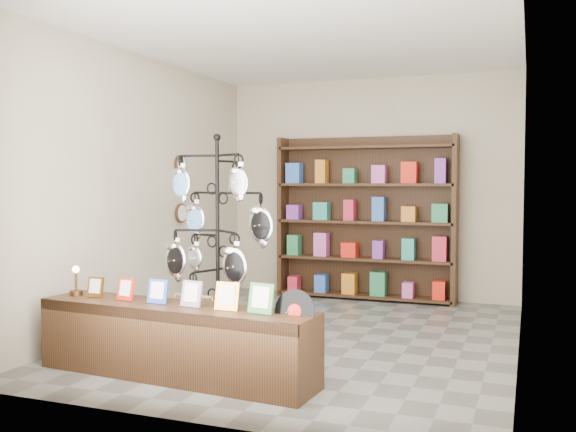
# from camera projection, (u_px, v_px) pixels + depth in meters

# --- Properties ---
(ground) EXTENTS (5.00, 5.00, 0.00)m
(ground) POSITION_uv_depth(u_px,v_px,m) (311.00, 337.00, 6.56)
(ground) COLOR slate
(ground) RESTS_ON ground
(room_envelope) EXTENTS (5.00, 5.00, 5.00)m
(room_envelope) POSITION_uv_depth(u_px,v_px,m) (311.00, 156.00, 6.46)
(room_envelope) COLOR #BCB097
(room_envelope) RESTS_ON ground
(display_tree) EXTENTS (1.04, 0.98, 2.00)m
(display_tree) POSITION_uv_depth(u_px,v_px,m) (218.00, 231.00, 5.60)
(display_tree) COLOR black
(display_tree) RESTS_ON ground
(front_shelf) EXTENTS (2.44, 0.68, 0.85)m
(front_shelf) POSITION_uv_depth(u_px,v_px,m) (175.00, 341.00, 5.18)
(front_shelf) COLOR black
(front_shelf) RESTS_ON ground
(back_shelving) EXTENTS (2.42, 0.36, 2.20)m
(back_shelving) POSITION_uv_depth(u_px,v_px,m) (365.00, 223.00, 8.65)
(back_shelving) COLOR black
(back_shelving) RESTS_ON ground
(wall_clocks) EXTENTS (0.03, 0.24, 0.84)m
(wall_clocks) POSITION_uv_depth(u_px,v_px,m) (181.00, 189.00, 7.92)
(wall_clocks) COLOR black
(wall_clocks) RESTS_ON ground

